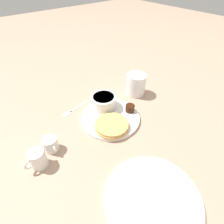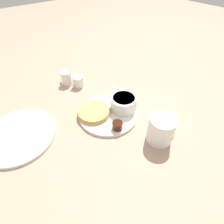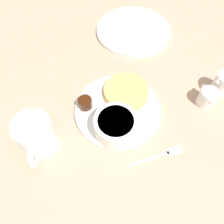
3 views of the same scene
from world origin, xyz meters
name	(u,v)px [view 1 (image 1 of 3)]	position (x,y,z in m)	size (l,w,h in m)	color
ground_plane	(110,119)	(0.00, 0.00, 0.00)	(4.00, 4.00, 0.00)	tan
plate	(110,118)	(0.00, 0.00, 0.01)	(0.23, 0.23, 0.01)	white
pancake_stack	(112,125)	(0.03, 0.05, 0.02)	(0.13, 0.13, 0.02)	tan
bowl	(104,101)	(-0.02, -0.06, 0.04)	(0.10, 0.10, 0.05)	white
syrup_cup	(130,108)	(-0.08, 0.02, 0.03)	(0.04, 0.04, 0.03)	#38190A
butter_ramekin	(105,101)	(-0.03, -0.08, 0.03)	(0.04, 0.04, 0.04)	white
coffee_mug	(136,84)	(-0.20, -0.07, 0.05)	(0.09, 0.12, 0.10)	white
creamer_pitcher_near	(51,144)	(0.24, -0.01, 0.03)	(0.05, 0.07, 0.05)	white
creamer_pitcher_far	(38,159)	(0.30, 0.02, 0.03)	(0.07, 0.05, 0.07)	white
fork	(74,109)	(0.08, -0.14, 0.00)	(0.14, 0.04, 0.00)	silver
far_plate	(152,199)	(0.11, 0.31, 0.01)	(0.26, 0.26, 0.01)	white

